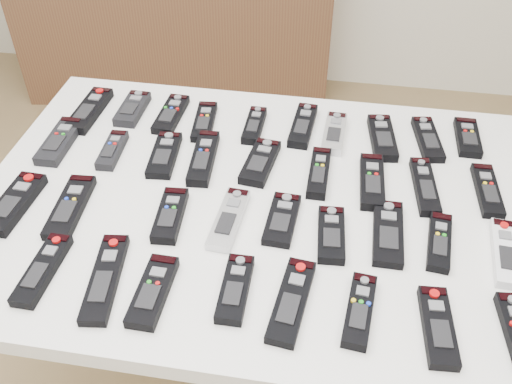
% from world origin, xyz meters
% --- Properties ---
extents(table, '(1.25, 0.88, 0.78)m').
position_xyz_m(table, '(-0.05, 0.10, 0.72)').
color(table, white).
rests_on(table, ground).
extents(sideboard, '(1.57, 0.58, 0.77)m').
position_xyz_m(sideboard, '(-0.74, 1.78, 0.38)').
color(sideboard, '#553222').
rests_on(sideboard, ground).
extents(remote_0, '(0.06, 0.20, 0.02)m').
position_xyz_m(remote_0, '(-0.54, 0.36, 0.79)').
color(remote_0, black).
rests_on(remote_0, table).
extents(remote_1, '(0.06, 0.15, 0.02)m').
position_xyz_m(remote_1, '(-0.43, 0.39, 0.79)').
color(remote_1, black).
rests_on(remote_1, table).
extents(remote_2, '(0.06, 0.17, 0.02)m').
position_xyz_m(remote_2, '(-0.32, 0.38, 0.79)').
color(remote_2, black).
rests_on(remote_2, table).
extents(remote_3, '(0.06, 0.17, 0.02)m').
position_xyz_m(remote_3, '(-0.23, 0.36, 0.79)').
color(remote_3, black).
rests_on(remote_3, table).
extents(remote_4, '(0.04, 0.15, 0.02)m').
position_xyz_m(remote_4, '(-0.10, 0.36, 0.79)').
color(remote_4, black).
rests_on(remote_4, table).
extents(remote_5, '(0.06, 0.18, 0.02)m').
position_xyz_m(remote_5, '(0.03, 0.38, 0.79)').
color(remote_5, black).
rests_on(remote_5, table).
extents(remote_6, '(0.06, 0.16, 0.02)m').
position_xyz_m(remote_6, '(0.11, 0.36, 0.79)').
color(remote_6, '#B7B7BC').
rests_on(remote_6, table).
extents(remote_7, '(0.08, 0.18, 0.02)m').
position_xyz_m(remote_7, '(0.23, 0.36, 0.79)').
color(remote_7, black).
rests_on(remote_7, table).
extents(remote_8, '(0.08, 0.18, 0.02)m').
position_xyz_m(remote_8, '(0.34, 0.38, 0.79)').
color(remote_8, black).
rests_on(remote_8, table).
extents(remote_9, '(0.05, 0.15, 0.02)m').
position_xyz_m(remote_9, '(0.44, 0.40, 0.79)').
color(remote_9, black).
rests_on(remote_9, table).
extents(remote_10, '(0.06, 0.18, 0.02)m').
position_xyz_m(remote_10, '(-0.56, 0.22, 0.79)').
color(remote_10, black).
rests_on(remote_10, table).
extents(remote_11, '(0.05, 0.14, 0.02)m').
position_xyz_m(remote_11, '(-0.42, 0.20, 0.79)').
color(remote_11, black).
rests_on(remote_11, table).
extents(remote_12, '(0.07, 0.17, 0.02)m').
position_xyz_m(remote_12, '(-0.29, 0.21, 0.79)').
color(remote_12, black).
rests_on(remote_12, table).
extents(remote_13, '(0.06, 0.20, 0.02)m').
position_xyz_m(remote_13, '(-0.19, 0.21, 0.79)').
color(remote_13, black).
rests_on(remote_13, table).
extents(remote_14, '(0.08, 0.17, 0.02)m').
position_xyz_m(remote_14, '(-0.06, 0.22, 0.79)').
color(remote_14, black).
rests_on(remote_14, table).
extents(remote_15, '(0.04, 0.17, 0.02)m').
position_xyz_m(remote_15, '(0.08, 0.20, 0.79)').
color(remote_15, black).
rests_on(remote_15, table).
extents(remote_16, '(0.06, 0.18, 0.02)m').
position_xyz_m(remote_16, '(0.21, 0.19, 0.79)').
color(remote_16, black).
rests_on(remote_16, table).
extents(remote_17, '(0.06, 0.19, 0.02)m').
position_xyz_m(remote_17, '(0.32, 0.19, 0.79)').
color(remote_17, black).
rests_on(remote_17, table).
extents(remote_18, '(0.05, 0.17, 0.02)m').
position_xyz_m(remote_18, '(0.46, 0.20, 0.79)').
color(remote_18, black).
rests_on(remote_18, table).
extents(remote_19, '(0.07, 0.19, 0.02)m').
position_xyz_m(remote_19, '(-0.56, -0.02, 0.79)').
color(remote_19, black).
rests_on(remote_19, table).
extents(remote_20, '(0.07, 0.20, 0.02)m').
position_xyz_m(remote_20, '(-0.44, -0.01, 0.79)').
color(remote_20, black).
rests_on(remote_20, table).
extents(remote_21, '(0.06, 0.16, 0.02)m').
position_xyz_m(remote_21, '(-0.22, 0.00, 0.79)').
color(remote_21, black).
rests_on(remote_21, table).
extents(remote_22, '(0.06, 0.18, 0.02)m').
position_xyz_m(remote_22, '(-0.09, 0.01, 0.79)').
color(remote_22, '#B7B7BC').
rests_on(remote_22, table).
extents(remote_23, '(0.07, 0.15, 0.02)m').
position_xyz_m(remote_23, '(0.02, 0.03, 0.79)').
color(remote_23, black).
rests_on(remote_23, table).
extents(remote_24, '(0.06, 0.15, 0.02)m').
position_xyz_m(remote_24, '(0.12, 0.00, 0.79)').
color(remote_24, black).
rests_on(remote_24, table).
extents(remote_25, '(0.06, 0.18, 0.02)m').
position_xyz_m(remote_25, '(0.24, 0.03, 0.79)').
color(remote_25, black).
rests_on(remote_25, table).
extents(remote_26, '(0.06, 0.16, 0.02)m').
position_xyz_m(remote_26, '(0.34, 0.02, 0.79)').
color(remote_26, black).
rests_on(remote_26, table).
extents(remote_27, '(0.06, 0.18, 0.02)m').
position_xyz_m(remote_27, '(0.47, 0.01, 0.79)').
color(remote_27, silver).
rests_on(remote_27, table).
extents(remote_29, '(0.05, 0.18, 0.02)m').
position_xyz_m(remote_29, '(-0.42, -0.18, 0.79)').
color(remote_29, black).
rests_on(remote_29, table).
extents(remote_30, '(0.08, 0.22, 0.02)m').
position_xyz_m(remote_30, '(-0.29, -0.18, 0.79)').
color(remote_30, black).
rests_on(remote_30, table).
extents(remote_31, '(0.06, 0.16, 0.02)m').
position_xyz_m(remote_31, '(-0.19, -0.20, 0.79)').
color(remote_31, black).
rests_on(remote_31, table).
extents(remote_32, '(0.05, 0.15, 0.02)m').
position_xyz_m(remote_32, '(-0.04, -0.17, 0.79)').
color(remote_32, black).
rests_on(remote_32, table).
extents(remote_33, '(0.07, 0.20, 0.02)m').
position_xyz_m(remote_33, '(0.06, -0.18, 0.79)').
color(remote_33, black).
rests_on(remote_33, table).
extents(remote_34, '(0.06, 0.16, 0.02)m').
position_xyz_m(remote_34, '(0.19, -0.18, 0.79)').
color(remote_34, black).
rests_on(remote_34, table).
extents(remote_35, '(0.06, 0.17, 0.02)m').
position_xyz_m(remote_35, '(0.33, -0.19, 0.79)').
color(remote_35, black).
rests_on(remote_35, table).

